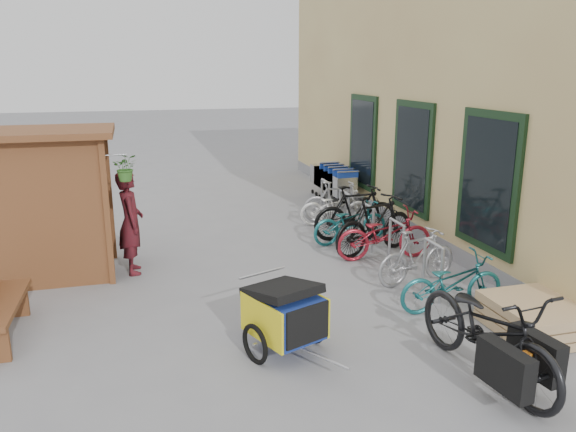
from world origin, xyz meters
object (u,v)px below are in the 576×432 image
object	(u,v)px
shopping_carts	(332,179)
child_trailer	(285,312)
bike_2	(384,234)
bike_4	(350,222)
cargo_bike	(489,331)
bike_0	(452,283)
bike_5	(356,212)
pallet_stack	(535,317)
bike_3	(375,224)
kiosk	(42,184)
bike_7	(337,201)
bike_6	(335,207)
person_kiosk	(131,222)
bike_1	(417,256)

from	to	relation	value
shopping_carts	child_trailer	size ratio (longest dim) A/B	1.37
bike_2	bike_4	distance (m)	1.09
cargo_bike	bike_2	size ratio (longest dim) A/B	1.28
bike_0	bike_5	bearing A→B (deg)	-0.32
pallet_stack	child_trailer	bearing A→B (deg)	173.18
bike_3	bike_4	world-z (taller)	bike_3
child_trailer	cargo_bike	xyz separation A→B (m)	(1.98, -1.17, 0.05)
kiosk	child_trailer	distance (m)	4.74
bike_7	cargo_bike	bearing A→B (deg)	-179.03
bike_4	bike_5	distance (m)	0.36
cargo_bike	bike_3	size ratio (longest dim) A/B	1.21
kiosk	pallet_stack	distance (m)	7.50
shopping_carts	bike_2	bearing A→B (deg)	-98.18
kiosk	bike_0	distance (m)	6.44
bike_4	bike_6	size ratio (longest dim) A/B	1.04
shopping_carts	bike_6	distance (m)	2.24
bike_5	cargo_bike	bearing A→B (deg)	168.42
bike_5	bike_7	xyz separation A→B (m)	(0.08, 1.30, -0.09)
child_trailer	person_kiosk	distance (m)	3.75
bike_5	bike_0	bearing A→B (deg)	174.72
bike_1	bike_4	distance (m)	2.28
shopping_carts	person_kiosk	bearing A→B (deg)	-141.37
child_trailer	bike_5	world-z (taller)	bike_5
kiosk	pallet_stack	size ratio (longest dim) A/B	2.08
pallet_stack	child_trailer	distance (m)	3.28
child_trailer	person_kiosk	bearing A→B (deg)	96.06
kiosk	cargo_bike	size ratio (longest dim) A/B	1.12
bike_1	bike_3	bearing A→B (deg)	-9.78
bike_2	bike_7	bearing A→B (deg)	2.25
kiosk	bike_0	xyz separation A→B (m)	(5.61, -2.96, -1.14)
cargo_bike	bike_5	bearing A→B (deg)	76.72
bike_0	person_kiosk	bearing A→B (deg)	57.10
bike_6	bike_2	bearing A→B (deg)	-170.47
kiosk	bike_7	world-z (taller)	kiosk
pallet_stack	bike_6	size ratio (longest dim) A/B	0.78
bike_3	bike_5	size ratio (longest dim) A/B	1.02
bike_3	bike_1	bearing A→B (deg)	162.63
cargo_bike	bike_7	bearing A→B (deg)	77.34
bike_3	bike_4	xyz separation A→B (m)	(-0.18, 0.73, -0.14)
cargo_bike	bike_0	xyz separation A→B (m)	(0.59, 1.70, -0.15)
cargo_bike	person_kiosk	xyz separation A→B (m)	(-3.70, 4.48, 0.30)
kiosk	bike_3	world-z (taller)	kiosk
pallet_stack	person_kiosk	world-z (taller)	person_kiosk
shopping_carts	bike_4	world-z (taller)	shopping_carts
bike_2	bike_4	bearing A→B (deg)	15.69
shopping_carts	bike_0	distance (m)	6.78
bike_3	bike_7	world-z (taller)	bike_3
bike_4	bike_5	world-z (taller)	bike_5
person_kiosk	bike_2	bearing A→B (deg)	-100.49
bike_4	bike_7	bearing A→B (deg)	-19.15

